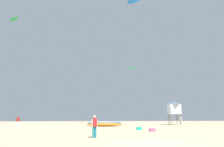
# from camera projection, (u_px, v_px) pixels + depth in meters

# --- Properties ---
(ground_plane) EXTENTS (120.00, 120.00, 0.00)m
(ground_plane) POSITION_uv_depth(u_px,v_px,m) (148.00, 143.00, 13.71)
(ground_plane) COLOR #C6B28C
(person_foreground) EXTENTS (0.44, 0.36, 1.58)m
(person_foreground) POSITION_uv_depth(u_px,v_px,m) (94.00, 125.00, 16.99)
(person_foreground) COLOR teal
(person_foreground) RESTS_ON ground
(person_midground) EXTENTS (0.51, 0.36, 1.58)m
(person_midground) POSITION_uv_depth(u_px,v_px,m) (18.00, 120.00, 34.98)
(person_midground) COLOR silver
(person_midground) RESTS_ON ground
(person_left) EXTENTS (0.35, 0.51, 1.55)m
(person_left) POSITION_uv_depth(u_px,v_px,m) (181.00, 120.00, 38.72)
(person_left) COLOR silver
(person_left) RESTS_ON ground
(kite_grounded_near) EXTENTS (5.40, 1.57, 0.63)m
(kite_grounded_near) POSITION_uv_depth(u_px,v_px,m) (104.00, 124.00, 35.78)
(kite_grounded_near) COLOR orange
(kite_grounded_near) RESTS_ON ground
(lifeguard_tower) EXTENTS (2.30, 2.30, 4.15)m
(lifeguard_tower) POSITION_uv_depth(u_px,v_px,m) (174.00, 108.00, 42.95)
(lifeguard_tower) COLOR #8C704C
(lifeguard_tower) RESTS_ON ground
(cooler_box) EXTENTS (0.56, 0.36, 0.32)m
(cooler_box) POSITION_uv_depth(u_px,v_px,m) (139.00, 128.00, 26.50)
(cooler_box) COLOR #19B29E
(cooler_box) RESTS_ON ground
(gear_bag) EXTENTS (0.56, 0.36, 0.32)m
(gear_bag) POSITION_uv_depth(u_px,v_px,m) (152.00, 130.00, 23.52)
(gear_bag) COLOR #E5598C
(gear_bag) RESTS_ON ground
(kite_aloft_0) EXTENTS (2.62, 2.66, 0.34)m
(kite_aloft_0) POSITION_uv_depth(u_px,v_px,m) (14.00, 19.00, 44.58)
(kite_aloft_0) COLOR green
(kite_aloft_3) EXTENTS (2.12, 1.80, 0.47)m
(kite_aloft_3) POSITION_uv_depth(u_px,v_px,m) (133.00, 68.00, 57.81)
(kite_aloft_3) COLOR green
(kite_aloft_4) EXTENTS (3.42, 3.85, 0.89)m
(kite_aloft_4) POSITION_uv_depth(u_px,v_px,m) (135.00, 0.00, 47.55)
(kite_aloft_4) COLOR blue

